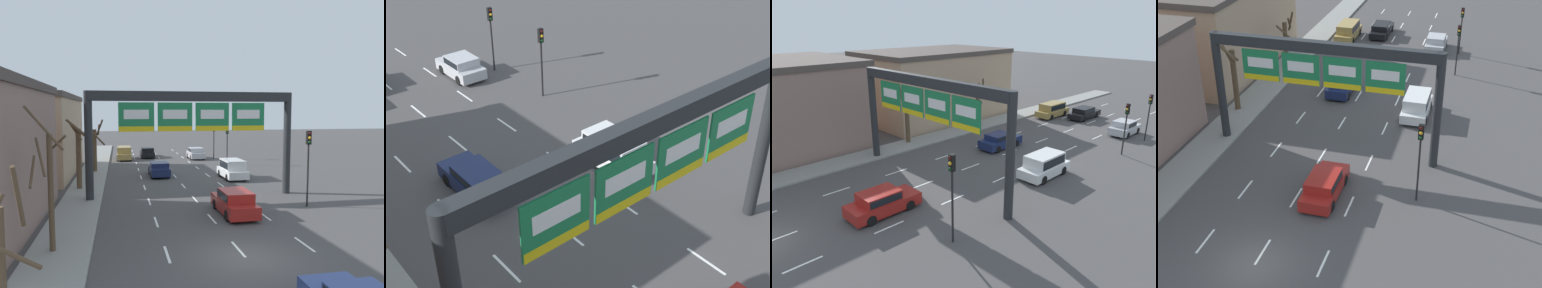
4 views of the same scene
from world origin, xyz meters
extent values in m
plane|color=#474444|center=(0.00, 0.00, 0.00)|extent=(220.00, 220.00, 0.00)
cube|color=gray|center=(-8.00, 0.00, 0.07)|extent=(2.80, 110.00, 0.15)
cube|color=white|center=(-3.30, 1.00, 0.01)|extent=(0.12, 2.00, 0.01)
cube|color=white|center=(-3.30, 6.00, 0.01)|extent=(0.12, 2.00, 0.01)
cube|color=white|center=(-3.30, 11.00, 0.01)|extent=(0.12, 2.00, 0.01)
cube|color=white|center=(-3.30, 16.00, 0.01)|extent=(0.12, 2.00, 0.01)
cube|color=white|center=(-3.30, 21.00, 0.01)|extent=(0.12, 2.00, 0.01)
cube|color=white|center=(-3.30, 26.00, 0.01)|extent=(0.12, 2.00, 0.01)
cube|color=white|center=(-3.30, 31.00, 0.01)|extent=(0.12, 2.00, 0.01)
cube|color=white|center=(-3.30, 36.00, 0.01)|extent=(0.12, 2.00, 0.01)
cube|color=white|center=(-3.30, 41.00, 0.01)|extent=(0.12, 2.00, 0.01)
cube|color=white|center=(-3.30, 46.00, 0.01)|extent=(0.12, 2.00, 0.01)
cube|color=white|center=(0.00, 1.00, 0.01)|extent=(0.12, 2.00, 0.01)
cube|color=white|center=(0.00, 6.00, 0.01)|extent=(0.12, 2.00, 0.01)
cube|color=white|center=(0.00, 11.00, 0.01)|extent=(0.12, 2.00, 0.01)
cube|color=white|center=(0.00, 16.00, 0.01)|extent=(0.12, 2.00, 0.01)
cube|color=white|center=(0.00, 21.00, 0.01)|extent=(0.12, 2.00, 0.01)
cube|color=white|center=(0.00, 26.00, 0.01)|extent=(0.12, 2.00, 0.01)
cube|color=white|center=(0.00, 31.00, 0.01)|extent=(0.12, 2.00, 0.01)
cube|color=white|center=(0.00, 36.00, 0.01)|extent=(0.12, 2.00, 0.01)
cube|color=white|center=(0.00, 41.00, 0.01)|extent=(0.12, 2.00, 0.01)
cube|color=white|center=(0.00, 46.00, 0.01)|extent=(0.12, 2.00, 0.01)
cube|color=white|center=(3.30, 1.00, 0.01)|extent=(0.12, 2.00, 0.01)
cube|color=white|center=(3.30, 6.00, 0.01)|extent=(0.12, 2.00, 0.01)
cube|color=white|center=(3.30, 11.00, 0.01)|extent=(0.12, 2.00, 0.01)
cube|color=white|center=(3.30, 16.00, 0.01)|extent=(0.12, 2.00, 0.01)
cube|color=white|center=(3.30, 21.00, 0.01)|extent=(0.12, 2.00, 0.01)
cube|color=white|center=(3.30, 26.00, 0.01)|extent=(0.12, 2.00, 0.01)
cube|color=white|center=(3.30, 31.00, 0.01)|extent=(0.12, 2.00, 0.01)
cube|color=white|center=(3.30, 36.00, 0.01)|extent=(0.12, 2.00, 0.01)
cube|color=white|center=(3.30, 41.00, 0.01)|extent=(0.12, 2.00, 0.01)
cube|color=white|center=(3.30, 46.00, 0.01)|extent=(0.12, 2.00, 0.01)
cylinder|color=#232628|center=(-7.40, 11.78, 3.89)|extent=(0.56, 0.56, 7.77)
cylinder|color=#232628|center=(7.40, 11.78, 3.89)|extent=(0.56, 0.56, 7.77)
cube|color=#232628|center=(0.00, 11.78, 7.42)|extent=(14.80, 0.60, 0.70)
cube|color=#197542|center=(-4.11, 11.44, 5.95)|extent=(2.49, 0.08, 2.04)
cube|color=white|center=(-4.11, 11.40, 6.13)|extent=(1.74, 0.02, 0.65)
cube|color=yellow|center=(-4.11, 11.40, 5.11)|extent=(2.44, 0.02, 0.37)
cube|color=#197542|center=(-1.37, 11.44, 5.95)|extent=(2.49, 0.08, 2.04)
cube|color=white|center=(-1.37, 11.40, 6.13)|extent=(1.74, 0.02, 0.65)
cube|color=yellow|center=(-1.37, 11.40, 5.11)|extent=(2.44, 0.02, 0.37)
cube|color=#197542|center=(1.37, 11.44, 5.95)|extent=(2.49, 0.08, 2.04)
cube|color=white|center=(1.37, 11.40, 6.13)|extent=(1.74, 0.02, 0.65)
cube|color=yellow|center=(1.37, 11.40, 5.11)|extent=(2.44, 0.02, 0.37)
cube|color=#197542|center=(4.11, 11.44, 5.95)|extent=(2.49, 0.08, 2.04)
cube|color=white|center=(4.11, 11.40, 6.13)|extent=(1.74, 0.02, 0.65)
cube|color=yellow|center=(4.11, 11.40, 5.11)|extent=(2.44, 0.02, 0.37)
cube|color=tan|center=(-15.03, 24.72, 3.77)|extent=(10.46, 16.56, 7.53)
cube|color=#4C423D|center=(-15.03, 24.72, 7.78)|extent=(10.67, 16.89, 0.50)
cube|color=black|center=(-1.53, 37.07, 0.51)|extent=(1.80, 4.81, 0.63)
cube|color=black|center=(-1.53, 36.79, 1.10)|extent=(1.65, 2.50, 0.55)
cube|color=black|center=(-1.53, 36.79, 1.10)|extent=(1.69, 2.30, 0.40)
cylinder|color=black|center=(-2.34, 38.52, 0.33)|extent=(0.22, 0.66, 0.66)
cylinder|color=black|center=(-0.72, 38.52, 0.33)|extent=(0.22, 0.66, 0.66)
cylinder|color=black|center=(-2.34, 35.63, 0.33)|extent=(0.22, 0.66, 0.66)
cylinder|color=black|center=(-0.72, 35.63, 0.33)|extent=(0.22, 0.66, 0.66)
cube|color=silver|center=(5.20, 18.76, 0.55)|extent=(1.91, 4.38, 0.70)
cube|color=silver|center=(5.20, 18.72, 1.35)|extent=(1.76, 3.07, 0.90)
cube|color=black|center=(5.20, 18.72, 1.35)|extent=(1.80, 2.82, 0.65)
cylinder|color=black|center=(4.33, 20.07, 0.33)|extent=(0.22, 0.66, 0.66)
cylinder|color=black|center=(6.07, 20.07, 0.33)|extent=(0.22, 0.66, 0.66)
cylinder|color=black|center=(4.33, 17.45, 0.33)|extent=(0.22, 0.66, 0.66)
cylinder|color=black|center=(6.07, 17.45, 0.33)|extent=(0.22, 0.66, 0.66)
cube|color=#A88947|center=(-4.72, 34.98, 0.55)|extent=(1.86, 4.78, 0.69)
cube|color=#A88947|center=(-4.72, 34.94, 1.31)|extent=(1.71, 3.34, 0.84)
cube|color=black|center=(-4.72, 34.94, 1.31)|extent=(1.74, 3.08, 0.60)
cylinder|color=black|center=(-5.56, 36.42, 0.33)|extent=(0.22, 0.66, 0.66)
cylinder|color=black|center=(-3.88, 36.42, 0.33)|extent=(0.22, 0.66, 0.66)
cylinder|color=black|center=(-5.56, 33.55, 0.33)|extent=(0.22, 0.66, 0.66)
cylinder|color=black|center=(-3.88, 33.55, 0.33)|extent=(0.22, 0.66, 0.66)
cube|color=#B7B7BC|center=(4.77, 33.97, 0.57)|extent=(1.88, 3.99, 0.73)
cube|color=#B7B7BC|center=(4.77, 33.73, 1.23)|extent=(1.73, 2.07, 0.58)
cube|color=black|center=(4.77, 33.73, 1.23)|extent=(1.77, 1.91, 0.42)
cylinder|color=black|center=(3.92, 35.17, 0.33)|extent=(0.22, 0.66, 0.66)
cylinder|color=black|center=(5.62, 35.17, 0.33)|extent=(0.22, 0.66, 0.66)
cylinder|color=black|center=(3.92, 32.78, 0.33)|extent=(0.22, 0.66, 0.66)
cylinder|color=black|center=(5.62, 32.78, 0.33)|extent=(0.22, 0.66, 0.66)
cube|color=#19234C|center=(-1.51, 21.45, 0.57)|extent=(1.83, 4.29, 0.74)
cube|color=#19234C|center=(-1.51, 21.19, 1.17)|extent=(1.68, 2.23, 0.46)
cube|color=black|center=(-1.51, 21.19, 1.17)|extent=(1.72, 2.05, 0.33)
cylinder|color=black|center=(-2.33, 22.73, 0.33)|extent=(0.22, 0.66, 0.66)
cylinder|color=black|center=(-0.68, 22.73, 0.33)|extent=(0.22, 0.66, 0.66)
cylinder|color=black|center=(-2.33, 20.16, 0.33)|extent=(0.22, 0.66, 0.66)
cylinder|color=black|center=(-0.68, 20.16, 0.33)|extent=(0.22, 0.66, 0.66)
cube|color=maroon|center=(1.60, 6.75, 0.57)|extent=(1.83, 4.60, 0.73)
cube|color=maroon|center=(1.60, 6.47, 1.23)|extent=(1.68, 2.39, 0.60)
cube|color=black|center=(1.60, 6.47, 1.23)|extent=(1.72, 2.20, 0.43)
cylinder|color=black|center=(0.77, 8.13, 0.33)|extent=(0.22, 0.66, 0.66)
cylinder|color=black|center=(2.42, 8.13, 0.33)|extent=(0.22, 0.66, 0.66)
cylinder|color=black|center=(0.77, 5.36, 0.33)|extent=(0.22, 0.66, 0.66)
cylinder|color=black|center=(2.42, 5.36, 0.33)|extent=(0.22, 0.66, 0.66)
cylinder|color=black|center=(7.11, 33.35, 1.86)|extent=(0.12, 0.12, 3.71)
cube|color=black|center=(7.11, 33.35, 4.16)|extent=(0.30, 0.24, 0.90)
sphere|color=#3D0E0C|center=(7.11, 33.22, 4.46)|extent=(0.20, 0.20, 0.20)
sphere|color=gold|center=(7.11, 33.22, 4.16)|extent=(0.20, 0.20, 0.20)
sphere|color=#0E3515|center=(7.11, 33.22, 3.86)|extent=(0.20, 0.20, 0.20)
cylinder|color=black|center=(7.30, 27.72, 1.86)|extent=(0.12, 0.12, 3.72)
cube|color=black|center=(7.30, 27.72, 4.17)|extent=(0.30, 0.24, 0.90)
sphere|color=#3D0E0C|center=(7.30, 27.59, 4.47)|extent=(0.20, 0.20, 0.20)
sphere|color=gold|center=(7.30, 27.59, 4.17)|extent=(0.20, 0.20, 0.20)
sphere|color=#0E3515|center=(7.30, 27.59, 3.87)|extent=(0.20, 0.20, 0.20)
cylinder|color=black|center=(6.97, 7.64, 2.08)|extent=(0.12, 0.12, 4.16)
cube|color=black|center=(6.97, 7.64, 4.61)|extent=(0.30, 0.24, 0.90)
sphere|color=#3D0E0C|center=(6.97, 7.51, 4.91)|extent=(0.20, 0.20, 0.20)
sphere|color=gold|center=(6.97, 7.51, 4.61)|extent=(0.20, 0.20, 0.20)
sphere|color=#0E3515|center=(6.97, 7.51, 4.31)|extent=(0.20, 0.20, 0.20)
cylinder|color=brown|center=(-7.82, 24.88, 2.32)|extent=(0.40, 0.40, 4.34)
cylinder|color=brown|center=(-7.37, 25.26, 4.53)|extent=(1.00, 1.14, 2.01)
cylinder|color=brown|center=(-7.40, 24.96, 4.46)|extent=(0.37, 1.02, 1.17)
cylinder|color=brown|center=(-7.49, 24.19, 3.69)|extent=(1.56, 0.87, 1.69)
cylinder|color=brown|center=(-8.52, 15.97, 2.56)|extent=(0.43, 0.43, 4.82)
cylinder|color=brown|center=(-8.62, 15.26, 5.09)|extent=(1.57, 0.39, 1.37)
cylinder|color=brown|center=(-8.66, 15.55, 4.76)|extent=(1.06, 0.51, 1.41)
cylinder|color=brown|center=(-8.36, 15.49, 4.79)|extent=(1.15, 0.54, 1.06)
cylinder|color=brown|center=(-7.71, -6.48, 3.23)|extent=(1.27, 0.86, 1.14)
cylinder|color=brown|center=(-7.62, -5.90, 4.34)|extent=(0.15, 1.00, 1.63)
cylinder|color=brown|center=(-8.29, 2.04, 2.75)|extent=(0.25, 0.25, 5.21)
cylinder|color=brown|center=(-8.64, 1.81, 4.39)|extent=(0.60, 0.84, 1.65)
cylinder|color=brown|center=(-8.06, 2.46, 4.87)|extent=(0.97, 0.59, 0.87)
cylinder|color=brown|center=(-8.36, 1.28, 5.63)|extent=(1.61, 0.26, 1.90)
cylinder|color=brown|center=(-9.02, 1.98, 3.75)|extent=(0.23, 1.54, 1.25)
camera|label=1|loc=(-5.30, -15.02, 6.32)|focal=35.00mm
camera|label=2|loc=(-11.28, 1.89, 15.86)|focal=50.00mm
camera|label=3|loc=(20.00, -4.13, 11.50)|focal=35.00mm
camera|label=4|loc=(9.97, -18.33, 18.69)|focal=50.00mm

